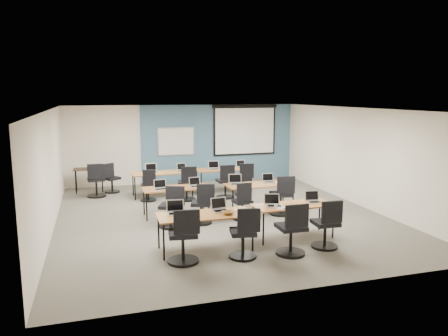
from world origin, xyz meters
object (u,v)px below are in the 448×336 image
object	(u,v)px
laptop_4	(160,187)
laptop_8	(151,170)
training_table_mid_right	(259,186)
task_chair_7	(282,199)
laptop_9	(182,169)
laptop_0	(176,210)
training_table_front_right	(293,207)
training_table_front_left	(205,216)
task_chair_1	(244,237)
laptop_6	(236,182)
task_chair_8	(148,188)
spare_chair_a	(111,181)
training_table_back_right	(224,170)
task_chair_9	(187,186)
spare_chair_b	(96,183)
laptop_11	(241,166)
laptop_7	(269,180)
laptop_3	(314,199)
task_chair_5	(202,207)
training_table_back_left	(162,174)
laptop_10	(214,167)
laptop_2	(273,203)
task_chair_4	(172,210)
projector_screen	(245,127)
task_chair_10	(226,184)
task_chair_3	(327,228)
task_chair_11	(244,182)
training_table_mid_left	(176,189)
task_chair_0	(184,240)
utility_table	(89,171)
whiteboard	(176,142)
task_chair_2	(292,233)
laptop_1	(220,208)
task_chair_6	(243,204)

from	to	relation	value
laptop_4	laptop_8	size ratio (longest dim) A/B	0.90
training_table_mid_right	laptop_4	world-z (taller)	laptop_4
task_chair_7	laptop_9	bearing A→B (deg)	130.51
laptop_0	laptop_8	xyz separation A→B (m)	(0.14, 4.81, -0.00)
training_table_front_right	training_table_front_left	bearing A→B (deg)	-177.04
task_chair_1	laptop_6	distance (m)	3.39
training_table_front_right	laptop_6	bearing A→B (deg)	99.41
task_chair_8	laptop_4	bearing A→B (deg)	-80.59
training_table_front_left	spare_chair_a	bearing A→B (deg)	106.32
training_table_back_right	task_chair_9	distance (m)	1.62
spare_chair_b	laptop_4	bearing A→B (deg)	-63.64
laptop_11	laptop_7	bearing A→B (deg)	-103.94
laptop_3	spare_chair_a	bearing A→B (deg)	133.47
training_table_back_right	task_chair_5	distance (m)	3.56
training_table_back_left	task_chair_1	bearing A→B (deg)	-86.16
training_table_back_right	laptop_10	size ratio (longest dim) A/B	5.19
laptop_2	task_chair_1	bearing A→B (deg)	-120.42
task_chair_4	projector_screen	bearing A→B (deg)	77.96
laptop_3	task_chair_10	world-z (taller)	task_chair_10
training_table_mid_right	training_table_back_left	xyz separation A→B (m)	(-2.19, 2.46, 0.00)
task_chair_4	task_chair_3	bearing A→B (deg)	-16.47
laptop_4	task_chair_11	bearing A→B (deg)	27.48
training_table_mid_left	task_chair_5	size ratio (longest dim) A/B	1.69
laptop_0	task_chair_0	xyz separation A→B (m)	(-0.01, -0.79, -0.36)
training_table_back_left	utility_table	xyz separation A→B (m)	(-2.14, 1.26, -0.03)
training_table_front_left	task_chair_3	size ratio (longest dim) A/B	1.85
whiteboard	utility_table	xyz separation A→B (m)	(-2.92, -0.58, -0.79)
task_chair_7	training_table_back_left	bearing A→B (deg)	138.42
laptop_11	spare_chair_b	bearing A→B (deg)	163.05
laptop_11	training_table_back_right	bearing A→B (deg)	172.20
task_chair_2	laptop_6	world-z (taller)	task_chair_2
task_chair_4	task_chair_10	bearing A→B (deg)	72.90
spare_chair_a	whiteboard	bearing A→B (deg)	-9.06
training_table_front_right	training_table_back_left	xyz separation A→B (m)	(-2.10, 4.69, 0.00)
training_table_mid_right	training_table_back_right	distance (m)	2.51
laptop_8	laptop_9	bearing A→B (deg)	-3.14
laptop_2	laptop_4	size ratio (longest dim) A/B	1.06
laptop_7	spare_chair_a	world-z (taller)	laptop_7
laptop_1	task_chair_6	size ratio (longest dim) A/B	0.35
training_table_back_left	spare_chair_a	world-z (taller)	spare_chair_a
task_chair_4	laptop_11	bearing A→B (deg)	72.68
training_table_mid_left	laptop_3	bearing A→B (deg)	-43.45
task_chair_9	training_table_front_right	bearing A→B (deg)	-60.52
training_table_front_right	spare_chair_a	xyz separation A→B (m)	(-3.58, 5.57, -0.29)
task_chair_1	spare_chair_a	size ratio (longest dim) A/B	1.05
whiteboard	utility_table	distance (m)	3.08
task_chair_4	task_chair_5	bearing A→B (deg)	29.44
training_table_back_right	laptop_9	world-z (taller)	laptop_9
task_chair_0	laptop_2	size ratio (longest dim) A/B	3.19
training_table_front_left	laptop_0	bearing A→B (deg)	160.46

